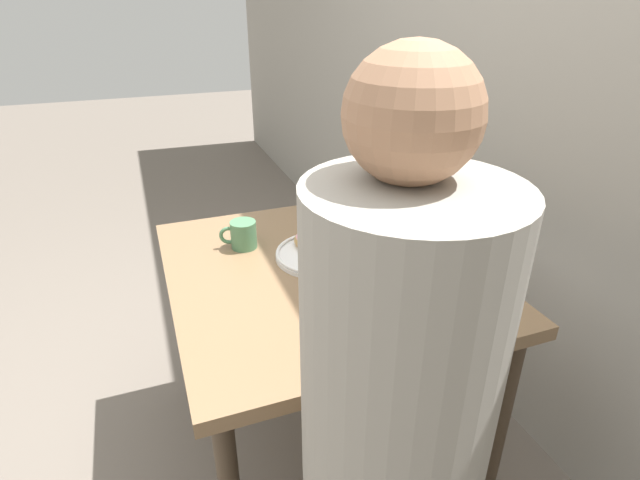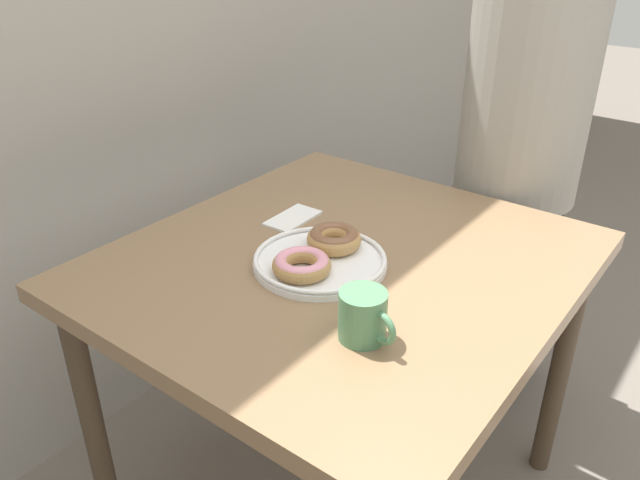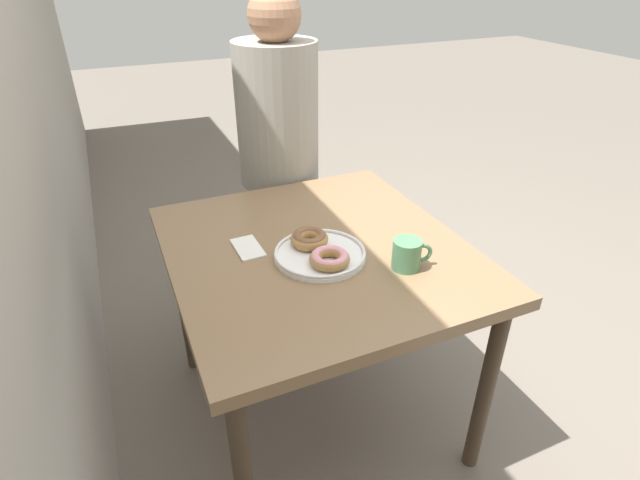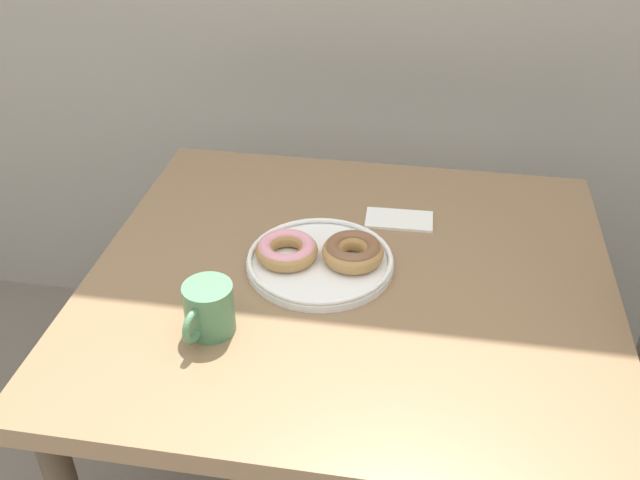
# 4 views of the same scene
# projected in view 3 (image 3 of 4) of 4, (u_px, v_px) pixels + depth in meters

# --- Properties ---
(ground_plane) EXTENTS (14.00, 14.00, 0.00)m
(ground_plane) POSITION_uv_depth(u_px,v_px,m) (402.00, 378.00, 2.04)
(ground_plane) COLOR #70665B
(dining_table) EXTENTS (0.96, 0.89, 0.72)m
(dining_table) POSITION_uv_depth(u_px,v_px,m) (317.00, 268.00, 1.59)
(dining_table) COLOR #846647
(dining_table) RESTS_ON ground_plane
(donut_plate) EXTENTS (0.29, 0.28, 0.06)m
(donut_plate) POSITION_uv_depth(u_px,v_px,m) (319.00, 251.00, 1.48)
(donut_plate) COLOR white
(donut_plate) RESTS_ON dining_table
(coffee_mug) EXTENTS (0.08, 0.12, 0.09)m
(coffee_mug) POSITION_uv_depth(u_px,v_px,m) (408.00, 254.00, 1.43)
(coffee_mug) COLOR #4C7F56
(coffee_mug) RESTS_ON dining_table
(person_figure) EXTENTS (0.34, 0.33, 1.41)m
(person_figure) POSITION_uv_depth(u_px,v_px,m) (279.00, 159.00, 2.10)
(person_figure) COLOR black
(person_figure) RESTS_ON ground_plane
(napkin) EXTENTS (0.14, 0.08, 0.01)m
(napkin) POSITION_uv_depth(u_px,v_px,m) (248.00, 248.00, 1.54)
(napkin) COLOR white
(napkin) RESTS_ON dining_table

